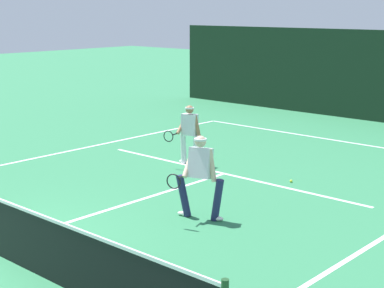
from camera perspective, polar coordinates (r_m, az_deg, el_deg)
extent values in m
cube|color=white|center=(19.48, 12.93, 0.38)|extent=(9.67, 0.10, 0.01)
cube|color=white|center=(15.16, 3.01, -2.76)|extent=(7.88, 0.10, 0.01)
cube|color=white|center=(12.89, -6.24, -5.61)|extent=(0.10, 6.40, 0.01)
cylinder|color=#1E234C|center=(11.77, 2.37, -5.24)|extent=(0.29, 0.22, 0.84)
cylinder|color=#1E234C|center=(12.03, -0.79, -4.83)|extent=(0.35, 0.24, 0.84)
ellipsoid|color=white|center=(11.88, 2.35, -6.93)|extent=(0.28, 0.19, 0.09)
ellipsoid|color=white|center=(12.14, -0.79, -6.49)|extent=(0.28, 0.19, 0.09)
cube|color=silver|center=(11.70, 0.78, -1.75)|extent=(0.51, 0.44, 0.61)
cylinder|color=beige|center=(11.62, 1.86, -2.00)|extent=(0.22, 0.16, 0.64)
cylinder|color=beige|center=(11.80, -0.28, -1.76)|extent=(0.25, 0.52, 0.52)
sphere|color=beige|center=(11.60, 0.79, 0.24)|extent=(0.22, 0.22, 0.22)
cylinder|color=white|center=(11.59, 0.79, 0.43)|extent=(0.30, 0.30, 0.04)
cylinder|color=black|center=(11.65, -1.00, -3.07)|extent=(0.11, 0.26, 0.03)
torus|color=black|center=(11.36, -1.72, -3.50)|extent=(0.29, 0.12, 0.29)
cylinder|color=silver|center=(15.88, 0.36, -0.59)|extent=(0.18, 0.17, 0.78)
cylinder|color=silver|center=(16.07, -0.80, -0.44)|extent=(0.19, 0.17, 0.79)
ellipsoid|color=white|center=(15.97, 0.36, -1.80)|extent=(0.28, 0.16, 0.09)
ellipsoid|color=white|center=(16.16, -0.80, -1.63)|extent=(0.28, 0.16, 0.09)
cube|color=silver|center=(15.84, -0.22, 1.83)|extent=(0.44, 0.31, 0.55)
cylinder|color=#9E704C|center=(15.73, 0.48, 1.66)|extent=(0.25, 0.14, 0.60)
cylinder|color=#9E704C|center=(15.96, -0.92, 1.82)|extent=(0.19, 0.52, 0.46)
sphere|color=#9E704C|center=(15.77, -0.23, 3.24)|extent=(0.21, 0.21, 0.21)
cylinder|color=white|center=(15.77, -0.23, 3.37)|extent=(0.27, 0.27, 0.04)
cylinder|color=black|center=(15.82, -1.54, 0.94)|extent=(0.08, 0.26, 0.03)
torus|color=black|center=(15.54, -2.21, 0.73)|extent=(0.29, 0.08, 0.29)
sphere|color=#D1E033|center=(14.58, 9.20, -3.42)|extent=(0.07, 0.07, 0.07)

